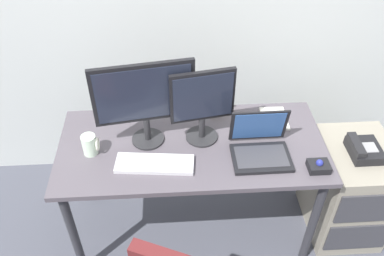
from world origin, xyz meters
name	(u,v)px	position (x,y,z in m)	size (l,w,h in m)	color
ground_plane	(192,225)	(0.00, 0.00, 0.00)	(8.00, 8.00, 0.00)	#464853
desk	(192,155)	(0.00, 0.00, 0.66)	(1.48, 0.68, 0.75)	#504A52
file_cabinet	(348,189)	(0.98, -0.03, 0.33)	(0.42, 0.53, 0.66)	gray
desk_phone	(363,149)	(0.97, -0.05, 0.70)	(0.17, 0.20, 0.09)	black
monitor_main	(144,98)	(-0.24, 0.05, 1.05)	(0.53, 0.18, 0.50)	#262628
monitor_side	(203,102)	(0.06, 0.05, 1.00)	(0.35, 0.18, 0.44)	#262628
keyboard	(155,164)	(-0.21, -0.15, 0.77)	(0.42, 0.18, 0.03)	silver
laptop	(260,146)	(0.36, -0.09, 0.81)	(0.31, 0.27, 0.24)	black
trackball_mouse	(319,166)	(0.64, -0.23, 0.77)	(0.11, 0.09, 0.07)	black
coffee_mug	(90,145)	(-0.55, -0.03, 0.81)	(0.09, 0.08, 0.12)	silver
paper_notepad	(274,119)	(0.50, 0.19, 0.76)	(0.15, 0.21, 0.01)	white
banana	(222,109)	(0.20, 0.28, 0.77)	(0.19, 0.04, 0.04)	yellow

